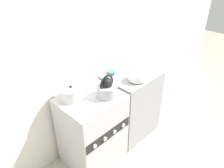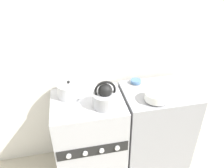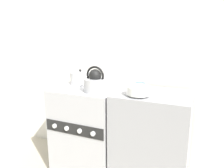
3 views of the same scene
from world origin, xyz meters
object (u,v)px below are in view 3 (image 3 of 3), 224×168
object	(u,v)px
stove	(88,128)
kettle	(95,82)
enamel_bowl	(139,90)
cooking_pot	(80,78)
small_ceramic_bowl	(140,85)

from	to	relation	value
stove	kettle	world-z (taller)	kettle
stove	enamel_bowl	bearing A→B (deg)	-14.07
stove	cooking_pot	bearing A→B (deg)	140.77
stove	enamel_bowl	size ratio (longest dim) A/B	4.47
kettle	enamel_bowl	xyz separation A→B (m)	(0.43, -0.05, -0.02)
stove	enamel_bowl	world-z (taller)	enamel_bowl
kettle	cooking_pot	xyz separation A→B (m)	(-0.29, 0.21, -0.02)
cooking_pot	enamel_bowl	distance (m)	0.77
stove	small_ceramic_bowl	size ratio (longest dim) A/B	8.85
kettle	enamel_bowl	distance (m)	0.44
stove	small_ceramic_bowl	distance (m)	0.72
cooking_pot	stove	bearing A→B (deg)	-39.23
small_ceramic_bowl	kettle	bearing A→B (deg)	-142.15
cooking_pot	small_ceramic_bowl	bearing A→B (deg)	5.33
stove	cooking_pot	size ratio (longest dim) A/B	4.05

